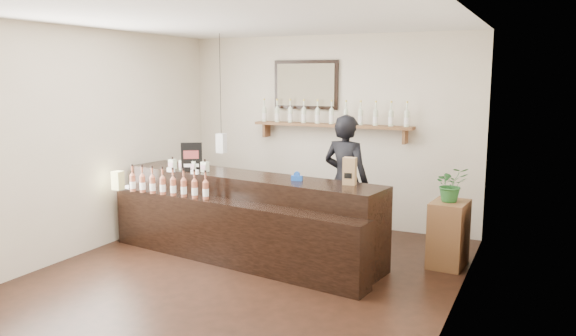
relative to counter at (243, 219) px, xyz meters
The scene contains 10 objects.
ground 0.82m from the counter, 57.27° to the right, with size 5.00×5.00×0.00m, color black.
room_shell 1.41m from the counter, 57.27° to the right, with size 5.00×5.00×5.00m.
back_wall_decor 2.23m from the counter, 83.32° to the left, with size 2.66×0.96×1.69m.
counter is the anchor object (origin of this frame).
promo_sign 1.05m from the counter, behind, with size 0.24×0.15×0.37m.
paper_bag 1.52m from the counter, ahead, with size 0.15×0.12×0.31m.
tape_dispenser 0.92m from the counter, ahead, with size 0.14×0.07×0.11m.
side_cabinet 2.47m from the counter, 16.38° to the left, with size 0.43×0.56×0.77m.
potted_plant 2.52m from the counter, 16.38° to the left, with size 0.37×0.32×0.41m, color #266028.
shopkeeper 1.48m from the counter, 44.91° to the left, with size 0.71×0.47×1.95m, color black.
Camera 1 is at (3.00, -5.28, 2.21)m, focal length 35.00 mm.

